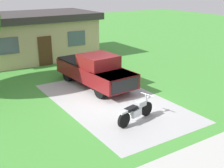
# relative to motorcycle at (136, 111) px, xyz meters

# --- Properties ---
(ground_plane) EXTENTS (80.00, 80.00, 0.00)m
(ground_plane) POSITION_rel_motorcycle_xyz_m (0.33, 2.41, -0.47)
(ground_plane) COLOR #459339
(driveway_pad) EXTENTS (4.92, 8.83, 0.01)m
(driveway_pad) POSITION_rel_motorcycle_xyz_m (0.33, 2.41, -0.47)
(driveway_pad) COLOR #ACACAC
(driveway_pad) RESTS_ON ground
(sidewalk_strip) EXTENTS (36.00, 1.80, 0.01)m
(sidewalk_strip) POSITION_rel_motorcycle_xyz_m (0.33, -3.59, -0.47)
(sidewalk_strip) COLOR #B5B5B0
(sidewalk_strip) RESTS_ON ground
(motorcycle) EXTENTS (2.17, 0.87, 1.09)m
(motorcycle) POSITION_rel_motorcycle_xyz_m (0.00, 0.00, 0.00)
(motorcycle) COLOR black
(motorcycle) RESTS_ON ground
(pickup_truck) EXTENTS (2.37, 5.74, 1.90)m
(pickup_truck) POSITION_rel_motorcycle_xyz_m (0.80, 5.03, 0.48)
(pickup_truck) COLOR black
(pickup_truck) RESTS_ON ground
(neighbor_house) EXTENTS (9.60, 5.60, 3.50)m
(neighbor_house) POSITION_rel_motorcycle_xyz_m (0.03, 13.26, 1.32)
(neighbor_house) COLOR tan
(neighbor_house) RESTS_ON ground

